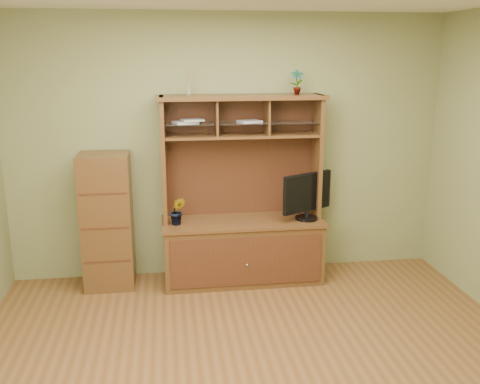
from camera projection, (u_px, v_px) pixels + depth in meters
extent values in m
cube|color=brown|center=(261.00, 374.00, 3.96)|extent=(4.50, 4.00, 0.02)
cube|color=olive|center=(228.00, 147.00, 5.54)|extent=(4.50, 0.02, 2.70)
cube|color=olive|center=(376.00, 363.00, 1.69)|extent=(4.50, 0.02, 2.70)
cube|color=#4B2D15|center=(243.00, 251.00, 5.53)|extent=(1.60, 0.55, 0.62)
cube|color=#3D2110|center=(247.00, 261.00, 5.26)|extent=(1.50, 0.01, 0.50)
sphere|color=silver|center=(247.00, 265.00, 5.25)|extent=(0.02, 0.02, 0.02)
cube|color=#4B2D15|center=(243.00, 221.00, 5.45)|extent=(1.64, 0.59, 0.03)
cube|color=#4B2D15|center=(163.00, 160.00, 5.28)|extent=(0.04, 0.35, 1.25)
cube|color=#4B2D15|center=(317.00, 156.00, 5.48)|extent=(0.04, 0.35, 1.25)
cube|color=#3D2110|center=(239.00, 155.00, 5.54)|extent=(1.52, 0.02, 1.25)
cube|color=#4B2D15|center=(242.00, 97.00, 5.23)|extent=(1.66, 0.40, 0.04)
cube|color=#4B2D15|center=(242.00, 136.00, 5.32)|extent=(1.52, 0.32, 0.02)
cube|color=#4B2D15|center=(216.00, 117.00, 5.24)|extent=(0.02, 0.31, 0.35)
cube|color=#4B2D15|center=(267.00, 117.00, 5.31)|extent=(0.02, 0.31, 0.35)
cube|color=silver|center=(242.00, 123.00, 5.28)|extent=(1.50, 0.27, 0.01)
cylinder|color=black|center=(307.00, 218.00, 5.47)|extent=(0.23, 0.23, 0.02)
cylinder|color=black|center=(307.00, 213.00, 5.46)|extent=(0.05, 0.05, 0.07)
cube|color=black|center=(307.00, 192.00, 5.40)|extent=(0.56, 0.33, 0.39)
imported|color=#20511B|center=(178.00, 211.00, 5.26)|extent=(0.17, 0.15, 0.28)
imported|color=#285D20|center=(297.00, 82.00, 5.26)|extent=(0.13, 0.09, 0.25)
cylinder|color=silver|center=(188.00, 91.00, 5.14)|extent=(0.05, 0.05, 0.09)
cylinder|color=olive|center=(187.00, 77.00, 5.11)|extent=(0.03, 0.03, 0.16)
cube|color=#A9AAAE|center=(185.00, 122.00, 5.21)|extent=(0.27, 0.24, 0.02)
cube|color=#A9AAAE|center=(192.00, 120.00, 5.22)|extent=(0.24, 0.20, 0.02)
cube|color=#A9AAAE|center=(250.00, 121.00, 5.30)|extent=(0.26, 0.23, 0.02)
cube|color=#4B2D15|center=(107.00, 221.00, 5.31)|extent=(0.49, 0.44, 1.36)
cube|color=#3D2110|center=(107.00, 261.00, 5.18)|extent=(0.45, 0.01, 0.02)
cube|color=#3D2110|center=(105.00, 228.00, 5.10)|extent=(0.45, 0.01, 0.01)
cube|color=#3D2110|center=(103.00, 194.00, 5.01)|extent=(0.45, 0.01, 0.02)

